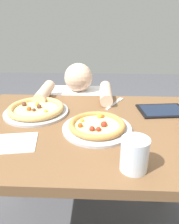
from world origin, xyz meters
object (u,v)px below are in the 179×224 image
diner_seated (80,130)px  fork (115,103)px  pizza_near (97,126)px  water_cup_clear (134,154)px  tablet (163,111)px  pizza_far (36,110)px

diner_seated → fork: bearing=-51.1°
pizza_near → fork: bearing=72.1°
water_cup_clear → tablet: size_ratio=0.43×
pizza_far → water_cup_clear: water_cup_clear is taller
pizza_near → diner_seated: (-0.14, 0.61, -0.36)m
pizza_near → water_cup_clear: (0.12, -0.25, 0.04)m
pizza_far → diner_seated: bearing=68.7°
water_cup_clear → diner_seated: 0.99m
fork → diner_seated: bearing=128.9°
diner_seated → pizza_near: bearing=-77.5°
fork → tablet: 0.26m
fork → diner_seated: diner_seated is taller
pizza_near → pizza_far: 0.35m
water_cup_clear → pizza_near: bearing=115.1°
fork → diner_seated: (-0.24, 0.29, -0.35)m
pizza_far → diner_seated: size_ratio=0.35×
pizza_near → pizza_far: (-0.31, 0.16, 0.00)m
tablet → pizza_near: bearing=-148.0°
tablet → diner_seated: 0.71m
pizza_far → diner_seated: diner_seated is taller
pizza_far → tablet: pizza_far is taller
water_cup_clear → diner_seated: (-0.25, 0.86, -0.40)m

